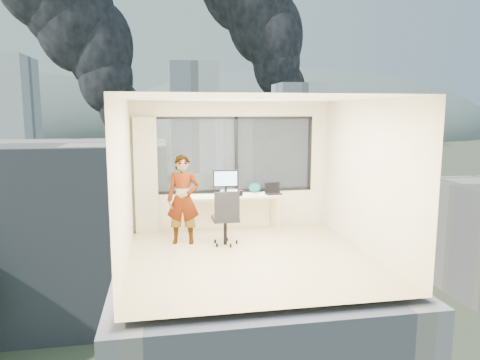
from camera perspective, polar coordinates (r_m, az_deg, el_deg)
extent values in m
cube|color=beige|center=(7.47, 1.38, -9.90)|extent=(4.00, 4.00, 0.01)
cube|color=white|center=(7.09, 1.45, 10.45)|extent=(4.00, 4.00, 0.01)
cube|color=beige|center=(5.25, 5.81, -3.24)|extent=(4.00, 0.01, 2.60)
cube|color=beige|center=(7.05, -14.73, -0.43)|extent=(0.01, 4.00, 2.60)
cube|color=beige|center=(7.81, 15.94, 0.39)|extent=(0.01, 4.00, 2.60)
cube|color=beige|center=(8.91, -11.98, 0.54)|extent=(0.45, 0.14, 2.30)
cube|color=beige|center=(8.94, -0.75, -4.28)|extent=(1.80, 0.60, 0.75)
imported|color=#2D2D33|center=(8.14, -7.31, -2.50)|extent=(0.65, 0.49, 1.63)
cube|color=white|center=(9.05, -1.42, -1.46)|extent=(0.39, 0.36, 0.08)
cube|color=black|center=(8.75, -0.71, -2.02)|extent=(0.12, 0.07, 0.01)
cylinder|color=black|center=(8.79, 0.11, -1.67)|extent=(0.10, 0.10, 0.10)
ellipsoid|color=#0E5451|center=(9.14, 1.90, -0.97)|extent=(0.28, 0.16, 0.20)
cube|color=#515B3D|center=(128.00, -9.47, 1.20)|extent=(400.00, 400.00, 0.04)
cube|color=#F2E1CA|center=(38.86, -21.22, -5.90)|extent=(16.00, 12.00, 14.00)
cube|color=silver|center=(47.64, 6.34, -1.52)|extent=(14.00, 13.00, 16.00)
cube|color=silver|center=(127.30, -6.00, 8.00)|extent=(13.00, 13.00, 30.00)
cube|color=silver|center=(154.14, 7.40, 7.34)|extent=(15.00, 15.00, 26.00)
ellipsoid|color=slate|center=(342.70, 7.07, 5.86)|extent=(300.00, 220.00, 96.00)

